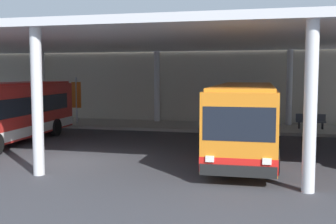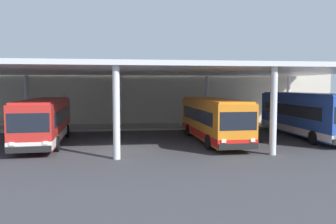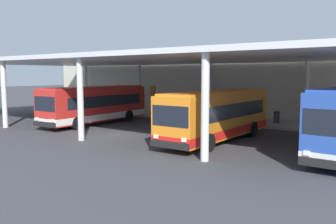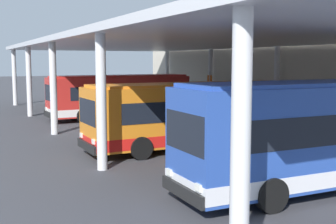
{
  "view_description": "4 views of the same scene",
  "coord_description": "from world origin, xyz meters",
  "px_view_note": "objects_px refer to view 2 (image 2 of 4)",
  "views": [
    {
      "loc": [
        8.1,
        -15.78,
        3.65
      ],
      "look_at": [
        3.04,
        4.59,
        1.72
      ],
      "focal_mm": 44.71,
      "sensor_mm": 36.0,
      "label": 1
    },
    {
      "loc": [
        0.45,
        -21.09,
        4.09
      ],
      "look_at": [
        3.72,
        3.62,
        2.16
      ],
      "focal_mm": 35.33,
      "sensor_mm": 36.0,
      "label": 2
    },
    {
      "loc": [
        18.42,
        -17.48,
        4.24
      ],
      "look_at": [
        2.23,
        3.76,
        1.45
      ],
      "focal_mm": 38.97,
      "sensor_mm": 36.0,
      "label": 3
    },
    {
      "loc": [
        25.62,
        -7.49,
        4.24
      ],
      "look_at": [
        4.81,
        2.46,
        1.55
      ],
      "focal_mm": 47.4,
      "sensor_mm": 36.0,
      "label": 4
    }
  ],
  "objects_px": {
    "bus_nearest_bay": "(45,121)",
    "bench_waiting": "(223,120)",
    "trash_bin": "(194,120)",
    "banner_sign": "(65,109)",
    "bus_middle_bay": "(304,114)",
    "bus_second_bay": "(213,119)"
  },
  "relations": [
    {
      "from": "banner_sign",
      "to": "bus_second_bay",
      "type": "bearing_deg",
      "value": -34.18
    },
    {
      "from": "bus_middle_bay",
      "to": "trash_bin",
      "type": "distance_m",
      "value": 10.92
    },
    {
      "from": "bus_second_bay",
      "to": "banner_sign",
      "type": "xyz_separation_m",
      "value": [
        -12.1,
        8.22,
        0.32
      ]
    },
    {
      "from": "bus_nearest_bay",
      "to": "bus_middle_bay",
      "type": "height_order",
      "value": "bus_middle_bay"
    },
    {
      "from": "trash_bin",
      "to": "banner_sign",
      "type": "relative_size",
      "value": 0.31
    },
    {
      "from": "bus_nearest_bay",
      "to": "banner_sign",
      "type": "relative_size",
      "value": 3.33
    },
    {
      "from": "bus_middle_bay",
      "to": "banner_sign",
      "type": "bearing_deg",
      "value": 160.3
    },
    {
      "from": "bus_nearest_bay",
      "to": "trash_bin",
      "type": "xyz_separation_m",
      "value": [
        12.68,
        8.36,
        -0.98
      ]
    },
    {
      "from": "bus_nearest_bay",
      "to": "bench_waiting",
      "type": "xyz_separation_m",
      "value": [
        15.76,
        8.45,
        -0.99
      ]
    },
    {
      "from": "bus_nearest_bay",
      "to": "bench_waiting",
      "type": "height_order",
      "value": "bus_nearest_bay"
    },
    {
      "from": "bus_middle_bay",
      "to": "bench_waiting",
      "type": "height_order",
      "value": "bus_middle_bay"
    },
    {
      "from": "bus_middle_bay",
      "to": "bus_nearest_bay",
      "type": "bearing_deg",
      "value": -178.81
    },
    {
      "from": "bench_waiting",
      "to": "banner_sign",
      "type": "xyz_separation_m",
      "value": [
        -15.66,
        -0.88,
        1.32
      ]
    },
    {
      "from": "trash_bin",
      "to": "banner_sign",
      "type": "xyz_separation_m",
      "value": [
        -12.57,
        -0.78,
        1.3
      ]
    },
    {
      "from": "bus_second_bay",
      "to": "bus_middle_bay",
      "type": "distance_m",
      "value": 7.95
    },
    {
      "from": "bus_nearest_bay",
      "to": "trash_bin",
      "type": "relative_size",
      "value": 10.88
    },
    {
      "from": "bus_middle_bay",
      "to": "bench_waiting",
      "type": "distance_m",
      "value": 9.2
    },
    {
      "from": "bus_second_bay",
      "to": "trash_bin",
      "type": "height_order",
      "value": "bus_second_bay"
    },
    {
      "from": "banner_sign",
      "to": "bus_middle_bay",
      "type": "bearing_deg",
      "value": -19.7
    },
    {
      "from": "trash_bin",
      "to": "bus_second_bay",
      "type": "bearing_deg",
      "value": -92.97
    },
    {
      "from": "bus_nearest_bay",
      "to": "trash_bin",
      "type": "distance_m",
      "value": 15.21
    },
    {
      "from": "trash_bin",
      "to": "bench_waiting",
      "type": "bearing_deg",
      "value": 1.72
    }
  ]
}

